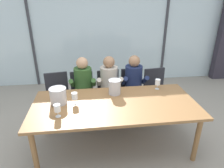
# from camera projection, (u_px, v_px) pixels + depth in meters

# --- Properties ---
(ground) EXTENTS (14.00, 14.00, 0.00)m
(ground) POSITION_uv_depth(u_px,v_px,m) (108.00, 112.00, 4.08)
(ground) COLOR #9E9384
(window_glass_panel) EXTENTS (7.57, 0.03, 2.60)m
(window_glass_panel) POSITION_uv_depth(u_px,v_px,m) (101.00, 34.00, 5.06)
(window_glass_panel) COLOR silver
(window_glass_panel) RESTS_ON ground
(window_mullion_left) EXTENTS (0.06, 0.06, 2.60)m
(window_mullion_left) POSITION_uv_depth(u_px,v_px,m) (31.00, 36.00, 4.85)
(window_mullion_left) COLOR #38383D
(window_mullion_left) RESTS_ON ground
(window_mullion_right) EXTENTS (0.06, 0.06, 2.60)m
(window_mullion_right) POSITION_uv_depth(u_px,v_px,m) (165.00, 33.00, 5.24)
(window_mullion_right) COLOR #38383D
(window_mullion_right) RESTS_ON ground
(hillside_vineyard) EXTENTS (13.57, 2.40, 1.66)m
(hillside_vineyard) POSITION_uv_depth(u_px,v_px,m) (95.00, 30.00, 8.70)
(hillside_vineyard) COLOR #386633
(hillside_vineyard) RESTS_ON ground
(dining_table) EXTENTS (2.37, 1.09, 0.77)m
(dining_table) POSITION_uv_depth(u_px,v_px,m) (115.00, 107.00, 2.89)
(dining_table) COLOR olive
(dining_table) RESTS_ON ground
(chair_near_curtain) EXTENTS (0.50, 0.50, 0.89)m
(chair_near_curtain) POSITION_uv_depth(u_px,v_px,m) (58.00, 93.00, 3.71)
(chair_near_curtain) COLOR #232328
(chair_near_curtain) RESTS_ON ground
(chair_left_of_center) EXTENTS (0.45, 0.45, 0.89)m
(chair_left_of_center) POSITION_uv_depth(u_px,v_px,m) (82.00, 92.00, 3.75)
(chair_left_of_center) COLOR #232328
(chair_left_of_center) RESTS_ON ground
(chair_center) EXTENTS (0.49, 0.49, 0.89)m
(chair_center) POSITION_uv_depth(u_px,v_px,m) (109.00, 90.00, 3.84)
(chair_center) COLOR #232328
(chair_center) RESTS_ON ground
(chair_right_of_center) EXTENTS (0.46, 0.46, 0.89)m
(chair_right_of_center) POSITION_uv_depth(u_px,v_px,m) (132.00, 88.00, 3.90)
(chair_right_of_center) COLOR #232328
(chair_right_of_center) RESTS_ON ground
(chair_near_window_right) EXTENTS (0.49, 0.49, 0.89)m
(chair_near_window_right) POSITION_uv_depth(u_px,v_px,m) (156.00, 88.00, 3.93)
(chair_near_window_right) COLOR #232328
(chair_near_window_right) RESTS_ON ground
(person_olive_shirt) EXTENTS (0.47, 0.62, 1.21)m
(person_olive_shirt) POSITION_uv_depth(u_px,v_px,m) (83.00, 86.00, 3.58)
(person_olive_shirt) COLOR #2D5123
(person_olive_shirt) RESTS_ON ground
(person_beige_jumper) EXTENTS (0.47, 0.62, 1.21)m
(person_beige_jumper) POSITION_uv_depth(u_px,v_px,m) (109.00, 85.00, 3.64)
(person_beige_jumper) COLOR #B7AD9E
(person_beige_jumper) RESTS_ON ground
(person_navy_polo) EXTENTS (0.47, 0.62, 1.21)m
(person_navy_polo) POSITION_uv_depth(u_px,v_px,m) (134.00, 83.00, 3.69)
(person_navy_polo) COLOR #192347
(person_navy_polo) RESTS_ON ground
(ice_bucket_primary) EXTENTS (0.19, 0.19, 0.24)m
(ice_bucket_primary) POSITION_uv_depth(u_px,v_px,m) (115.00, 87.00, 3.09)
(ice_bucket_primary) COLOR #B7B7BC
(ice_bucket_primary) RESTS_ON dining_table
(ice_bucket_secondary) EXTENTS (0.24, 0.24, 0.24)m
(ice_bucket_secondary) POSITION_uv_depth(u_px,v_px,m) (58.00, 96.00, 2.82)
(ice_bucket_secondary) COLOR #B7B7BC
(ice_bucket_secondary) RESTS_ON dining_table
(wine_glass_by_left_taster) EXTENTS (0.08, 0.08, 0.17)m
(wine_glass_by_left_taster) POSITION_uv_depth(u_px,v_px,m) (75.00, 96.00, 2.80)
(wine_glass_by_left_taster) COLOR silver
(wine_glass_by_left_taster) RESTS_ON dining_table
(wine_glass_near_bucket) EXTENTS (0.08, 0.08, 0.17)m
(wine_glass_near_bucket) POSITION_uv_depth(u_px,v_px,m) (57.00, 108.00, 2.50)
(wine_glass_near_bucket) COLOR silver
(wine_glass_near_bucket) RESTS_ON dining_table
(wine_glass_center_pour) EXTENTS (0.08, 0.08, 0.17)m
(wine_glass_center_pour) POSITION_uv_depth(u_px,v_px,m) (158.00, 82.00, 3.26)
(wine_glass_center_pour) COLOR silver
(wine_glass_center_pour) RESTS_ON dining_table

